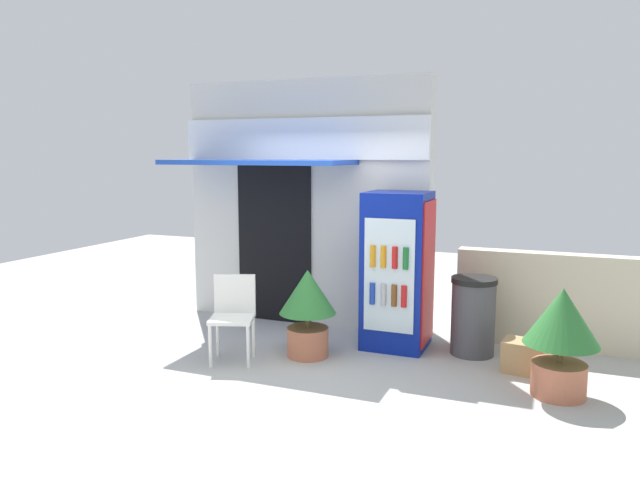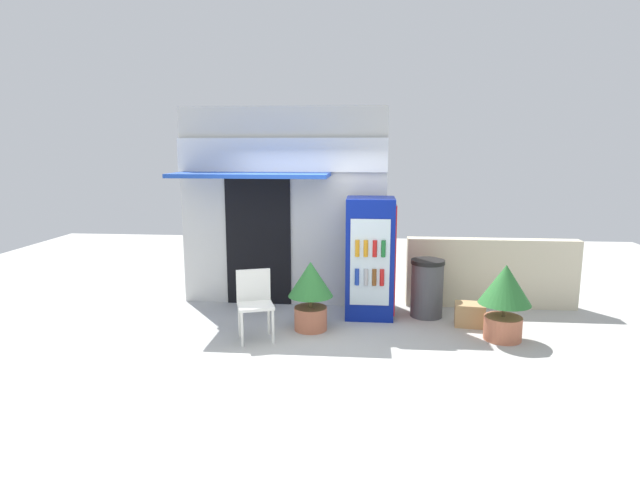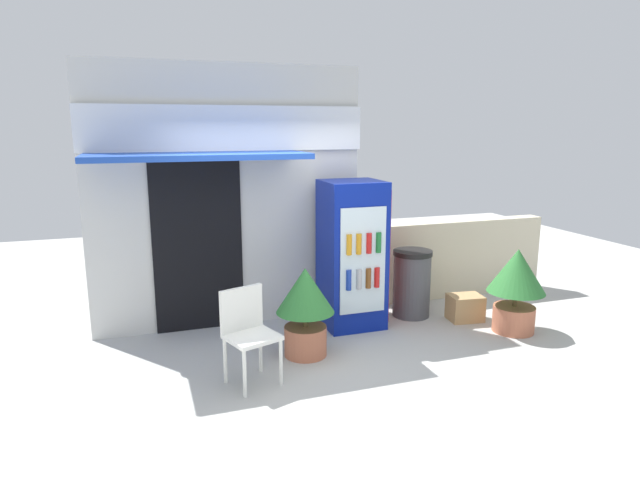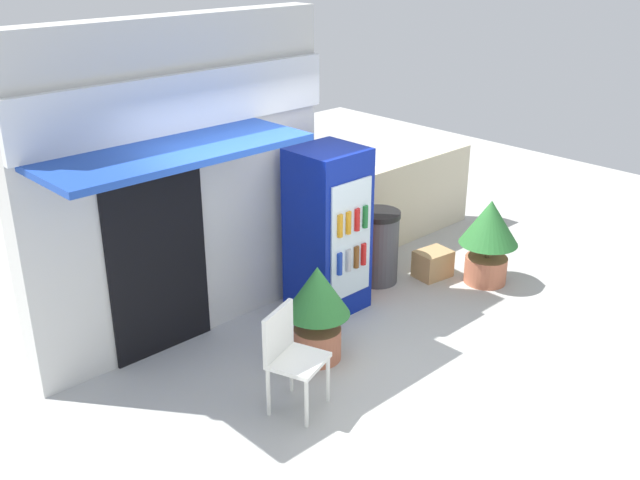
{
  "view_description": "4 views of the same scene",
  "coord_description": "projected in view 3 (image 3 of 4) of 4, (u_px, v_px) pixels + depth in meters",
  "views": [
    {
      "loc": [
        2.55,
        -5.52,
        2.23
      ],
      "look_at": [
        0.09,
        0.6,
        1.27
      ],
      "focal_mm": 33.64,
      "sensor_mm": 36.0,
      "label": 1
    },
    {
      "loc": [
        0.81,
        -6.55,
        2.52
      ],
      "look_at": [
        0.16,
        0.5,
        1.26
      ],
      "focal_mm": 29.1,
      "sensor_mm": 36.0,
      "label": 2
    },
    {
      "loc": [
        -1.59,
        -4.88,
        2.44
      ],
      "look_at": [
        0.27,
        0.57,
        1.22
      ],
      "focal_mm": 30.38,
      "sensor_mm": 36.0,
      "label": 3
    },
    {
      "loc": [
        -4.14,
        -4.06,
        3.82
      ],
      "look_at": [
        0.14,
        0.44,
        1.2
      ],
      "focal_mm": 40.92,
      "sensor_mm": 36.0,
      "label": 4
    }
  ],
  "objects": [
    {
      "name": "cardboard_box",
      "position": [
        465.0,
        308.0,
        6.91
      ],
      "size": [
        0.45,
        0.37,
        0.33
      ],
      "primitive_type": "cube",
      "rotation": [
        0.0,
        0.0,
        -0.13
      ],
      "color": "tan",
      "rests_on": "ground"
    },
    {
      "name": "stone_boundary_wall",
      "position": [
        458.0,
        258.0,
        7.89
      ],
      "size": [
        2.67,
        0.24,
        1.1
      ],
      "primitive_type": "cube",
      "color": "beige",
      "rests_on": "ground"
    },
    {
      "name": "drink_cooler",
      "position": [
        352.0,
        254.0,
        6.6
      ],
      "size": [
        0.73,
        0.73,
        1.8
      ],
      "color": "navy",
      "rests_on": "ground"
    },
    {
      "name": "storefront_building",
      "position": [
        226.0,
        195.0,
        6.55
      ],
      "size": [
        3.3,
        1.21,
        3.16
      ],
      "color": "silver",
      "rests_on": "ground"
    },
    {
      "name": "potted_plant_near_shop",
      "position": [
        305.0,
        304.0,
        5.76
      ],
      "size": [
        0.63,
        0.63,
        0.97
      ],
      "color": "#BC6B4C",
      "rests_on": "ground"
    },
    {
      "name": "trash_bin",
      "position": [
        412.0,
        283.0,
        7.02
      ],
      "size": [
        0.5,
        0.5,
        0.87
      ],
      "color": "#47474C",
      "rests_on": "ground"
    },
    {
      "name": "plastic_chair",
      "position": [
        248.0,
        328.0,
        5.18
      ],
      "size": [
        0.57,
        0.55,
        0.92
      ],
      "color": "white",
      "rests_on": "ground"
    },
    {
      "name": "potted_plant_curbside",
      "position": [
        516.0,
        282.0,
        6.44
      ],
      "size": [
        0.68,
        0.68,
        1.02
      ],
      "color": "#BC6B4C",
      "rests_on": "ground"
    },
    {
      "name": "ground",
      "position": [
        313.0,
        369.0,
        5.53
      ],
      "size": [
        16.0,
        16.0,
        0.0
      ],
      "primitive_type": "plane",
      "color": "#B2B2AD"
    }
  ]
}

